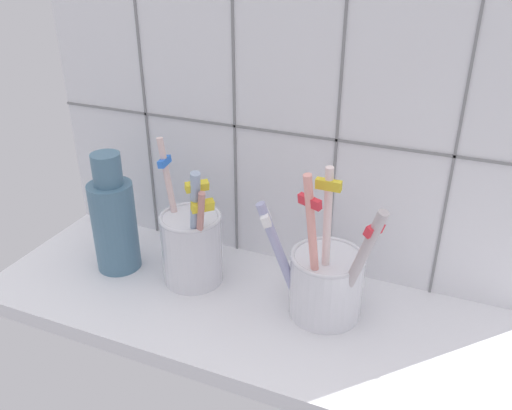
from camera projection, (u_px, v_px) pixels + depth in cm
name	position (u px, v px, depth cm)	size (l,w,h in cm)	color
counter_slab	(248.00, 312.00, 62.03)	(64.00, 22.00, 2.00)	silver
tile_wall_back	(288.00, 107.00, 62.03)	(64.00, 2.20, 45.00)	white
toothbrush_cup_left	(192.00, 245.00, 64.06)	(8.42, 7.89, 18.06)	silver
toothbrush_cup_right	(325.00, 280.00, 58.35)	(14.14, 9.17, 18.94)	silver
ceramic_vase	(114.00, 220.00, 65.93)	(5.52, 5.52, 15.60)	slate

